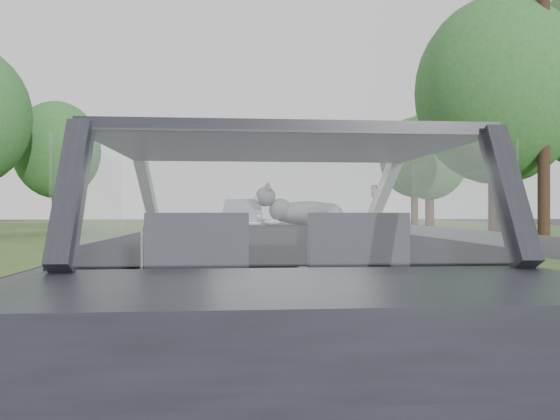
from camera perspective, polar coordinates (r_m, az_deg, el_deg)
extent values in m
plane|color=#36373E|center=(3.29, -0.73, -19.62)|extent=(140.00, 140.00, 0.00)
cube|color=black|center=(3.12, -0.73, -6.97)|extent=(1.80, 4.00, 1.45)
cube|color=black|center=(3.73, -1.44, -3.92)|extent=(1.58, 0.45, 0.30)
cube|color=black|center=(2.81, -8.47, -4.55)|extent=(0.50, 0.72, 0.42)
cube|color=black|center=(2.88, 7.69, -4.45)|extent=(0.50, 0.72, 0.42)
torus|color=black|center=(3.43, -7.83, -3.08)|extent=(0.36, 0.36, 0.04)
ellipsoid|color=gray|center=(3.71, 2.91, -0.16)|extent=(0.66, 0.28, 0.29)
cube|color=gray|center=(13.86, 14.14, -2.24)|extent=(0.05, 90.00, 0.32)
imported|color=#959AA9|center=(26.38, -3.84, -0.66)|extent=(2.33, 5.23, 1.68)
cube|color=#0F441D|center=(29.72, 9.77, 0.17)|extent=(0.15, 1.00, 2.48)
cylinder|color=#3D291E|center=(15.39, 25.84, 12.51)|extent=(0.38, 0.38, 8.91)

